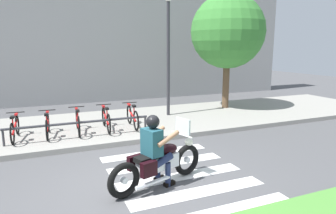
% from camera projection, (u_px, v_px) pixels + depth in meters
% --- Properties ---
extents(ground_plane, '(48.00, 48.00, 0.00)m').
position_uv_depth(ground_plane, '(138.00, 184.00, 6.14)').
color(ground_plane, '#4C4C4F').
extents(sidewalk, '(24.00, 4.40, 0.15)m').
position_uv_depth(sidewalk, '(96.00, 126.00, 10.31)').
color(sidewalk, gray).
rests_on(sidewalk, ground).
extents(crosswalk_stripe_0, '(2.80, 0.40, 0.01)m').
position_uv_depth(crosswalk_stripe_0, '(222.00, 213.00, 5.07)').
color(crosswalk_stripe_0, white).
rests_on(crosswalk_stripe_0, ground).
extents(crosswalk_stripe_1, '(2.80, 0.40, 0.01)m').
position_uv_depth(crosswalk_stripe_1, '(199.00, 192.00, 5.79)').
color(crosswalk_stripe_1, white).
rests_on(crosswalk_stripe_1, ground).
extents(crosswalk_stripe_2, '(2.80, 0.40, 0.01)m').
position_uv_depth(crosswalk_stripe_2, '(181.00, 176.00, 6.51)').
color(crosswalk_stripe_2, white).
rests_on(crosswalk_stripe_2, ground).
extents(crosswalk_stripe_3, '(2.80, 0.40, 0.01)m').
position_uv_depth(crosswalk_stripe_3, '(166.00, 163.00, 7.23)').
color(crosswalk_stripe_3, white).
rests_on(crosswalk_stripe_3, ground).
extents(crosswalk_stripe_4, '(2.80, 0.40, 0.01)m').
position_uv_depth(crosswalk_stripe_4, '(155.00, 153.00, 7.95)').
color(crosswalk_stripe_4, white).
rests_on(crosswalk_stripe_4, ground).
extents(motorcycle, '(2.20, 0.93, 1.27)m').
position_uv_depth(motorcycle, '(159.00, 163.00, 6.00)').
color(motorcycle, black).
rests_on(motorcycle, ground).
extents(rider, '(0.73, 0.66, 1.46)m').
position_uv_depth(rider, '(155.00, 146.00, 5.89)').
color(rider, '#1E4C59').
rests_on(rider, ground).
extents(bicycle_0, '(0.48, 1.62, 0.72)m').
position_uv_depth(bicycle_0, '(15.00, 128.00, 8.55)').
color(bicycle_0, black).
rests_on(bicycle_0, sidewalk).
extents(bicycle_1, '(0.48, 1.57, 0.72)m').
position_uv_depth(bicycle_1, '(47.00, 125.00, 8.88)').
color(bicycle_1, black).
rests_on(bicycle_1, sidewalk).
extents(bicycle_2, '(0.48, 1.65, 0.76)m').
position_uv_depth(bicycle_2, '(78.00, 122.00, 9.21)').
color(bicycle_2, black).
rests_on(bicycle_2, sidewalk).
extents(bicycle_3, '(0.48, 1.71, 0.76)m').
position_uv_depth(bicycle_3, '(106.00, 119.00, 9.54)').
color(bicycle_3, black).
rests_on(bicycle_3, sidewalk).
extents(bicycle_4, '(0.48, 1.63, 0.77)m').
position_uv_depth(bicycle_4, '(132.00, 117.00, 9.87)').
color(bicycle_4, black).
rests_on(bicycle_4, sidewalk).
extents(bike_rack, '(4.03, 0.07, 0.49)m').
position_uv_depth(bike_rack, '(80.00, 124.00, 8.69)').
color(bike_rack, '#333338').
rests_on(bike_rack, sidewalk).
extents(street_lamp, '(0.28, 0.28, 4.61)m').
position_uv_depth(street_lamp, '(168.00, 46.00, 11.23)').
color(street_lamp, '#2D2D33').
rests_on(street_lamp, ground).
extents(tree_near_rack, '(3.07, 3.07, 4.90)m').
position_uv_depth(tree_near_rack, '(228.00, 32.00, 12.58)').
color(tree_near_rack, brown).
rests_on(tree_near_rack, ground).
extents(building_backdrop, '(24.00, 1.20, 7.92)m').
position_uv_depth(building_backdrop, '(72.00, 21.00, 14.70)').
color(building_backdrop, '#969696').
rests_on(building_backdrop, ground).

